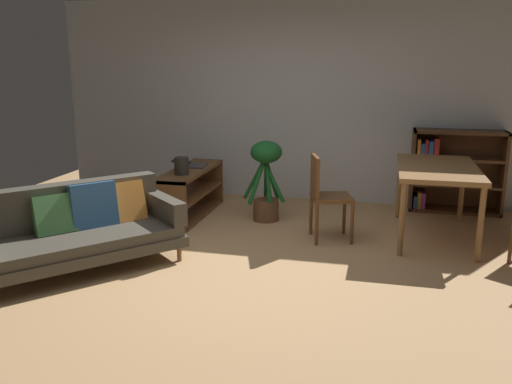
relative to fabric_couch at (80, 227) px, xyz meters
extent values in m
plane|color=tan|center=(1.56, 0.30, -0.37)|extent=(8.16, 8.16, 0.00)
cube|color=silver|center=(1.56, 3.00, 0.98)|extent=(6.80, 0.10, 2.70)
cylinder|color=brown|center=(0.85, 0.31, -0.30)|extent=(0.04, 0.04, 0.15)
cylinder|color=brown|center=(0.34, 0.76, -0.30)|extent=(0.04, 0.04, 0.15)
cube|color=#474238|center=(0.06, -0.08, -0.18)|extent=(1.78, 1.87, 0.10)
cube|color=#474238|center=(0.06, -0.08, -0.08)|extent=(1.71, 1.80, 0.10)
cube|color=#474238|center=(-0.17, 0.13, 0.18)|extent=(1.27, 1.41, 0.41)
cube|color=#474238|center=(0.60, 0.54, 0.09)|extent=(0.67, 0.61, 0.22)
cube|color=#4C894C|center=(-0.18, -0.10, 0.14)|extent=(0.40, 0.41, 0.38)
cube|color=#336093|center=(0.06, 0.16, 0.17)|extent=(0.43, 0.45, 0.44)
cube|color=orange|center=(0.26, 0.40, 0.15)|extent=(0.42, 0.43, 0.41)
cube|color=brown|center=(0.41, 2.49, -0.08)|extent=(0.41, 0.04, 0.58)
cube|color=brown|center=(0.41, 1.14, -0.08)|extent=(0.41, 0.04, 0.58)
cube|color=brown|center=(0.41, 1.82, -0.09)|extent=(0.41, 1.35, 0.04)
cube|color=brown|center=(0.41, 1.82, 0.19)|extent=(0.41, 1.39, 0.04)
cube|color=brown|center=(0.41, 1.82, -0.35)|extent=(0.41, 1.35, 0.04)
cube|color=#333338|center=(0.43, 2.02, 0.22)|extent=(0.26, 0.36, 0.02)
cube|color=black|center=(0.24, 1.99, 0.26)|extent=(0.24, 0.35, 0.08)
cylinder|color=#2D2823|center=(0.43, 1.50, 0.31)|extent=(0.17, 0.17, 0.20)
cylinder|color=slate|center=(0.43, 1.50, 0.35)|extent=(0.09, 0.09, 0.01)
cylinder|color=brown|center=(1.37, 1.82, -0.25)|extent=(0.31, 0.31, 0.25)
cylinder|color=#195623|center=(1.48, 1.79, 0.08)|extent=(0.28, 0.11, 0.45)
cylinder|color=#195623|center=(1.42, 1.90, 0.11)|extent=(0.16, 0.19, 0.49)
cylinder|color=#195623|center=(1.34, 1.92, 0.10)|extent=(0.09, 0.22, 0.46)
cylinder|color=#195623|center=(1.23, 1.84, 0.14)|extent=(0.31, 0.08, 0.55)
cylinder|color=#195623|center=(1.29, 1.70, 0.15)|extent=(0.19, 0.29, 0.59)
cylinder|color=#195623|center=(1.41, 1.76, 0.09)|extent=(0.13, 0.17, 0.46)
ellipsoid|color=#195623|center=(1.37, 1.82, 0.46)|extent=(0.37, 0.37, 0.26)
cylinder|color=olive|center=(2.91, 2.31, 0.00)|extent=(0.06, 0.06, 0.74)
cylinder|color=olive|center=(2.91, 0.96, 0.00)|extent=(0.06, 0.06, 0.74)
cylinder|color=olive|center=(3.63, 2.31, 0.00)|extent=(0.06, 0.06, 0.74)
cylinder|color=olive|center=(3.63, 0.96, 0.00)|extent=(0.06, 0.06, 0.74)
cube|color=olive|center=(3.27, 1.63, 0.39)|extent=(0.82, 1.45, 0.05)
cylinder|color=brown|center=(3.92, 0.99, -0.14)|extent=(0.04, 0.04, 0.46)
cylinder|color=brown|center=(2.32, 1.52, -0.15)|extent=(0.04, 0.04, 0.44)
cylinder|color=brown|center=(2.43, 1.18, -0.15)|extent=(0.04, 0.04, 0.44)
cylinder|color=brown|center=(1.97, 1.41, -0.15)|extent=(0.04, 0.04, 0.44)
cylinder|color=brown|center=(2.07, 1.07, -0.15)|extent=(0.04, 0.04, 0.44)
cube|color=brown|center=(2.20, 1.29, 0.09)|extent=(0.51, 0.50, 0.04)
cube|color=brown|center=(2.02, 1.24, 0.33)|extent=(0.14, 0.35, 0.43)
cube|color=#56351E|center=(3.07, 2.76, 0.15)|extent=(0.04, 0.35, 1.04)
cube|color=#56351E|center=(4.15, 2.76, 0.15)|extent=(0.04, 0.35, 1.04)
cube|color=#56351E|center=(3.61, 2.76, 0.65)|extent=(1.11, 0.35, 0.04)
cube|color=#56351E|center=(3.61, 2.76, -0.35)|extent=(1.11, 0.35, 0.04)
cube|color=#56351E|center=(3.61, 2.92, 0.15)|extent=(1.08, 0.04, 1.04)
cube|color=#56351E|center=(3.61, 2.76, -0.02)|extent=(1.08, 0.34, 0.04)
cube|color=#56351E|center=(3.61, 2.76, 0.31)|extent=(1.08, 0.34, 0.04)
cube|color=#2D5199|center=(3.13, 2.74, -0.26)|extent=(0.04, 0.26, 0.16)
cube|color=gold|center=(3.18, 2.73, -0.23)|extent=(0.04, 0.22, 0.21)
cube|color=#993884|center=(3.23, 2.74, -0.23)|extent=(0.05, 0.28, 0.21)
cube|color=#993884|center=(3.15, 2.74, 0.07)|extent=(0.07, 0.29, 0.14)
cube|color=#993884|center=(3.20, 2.74, 0.10)|extent=(0.04, 0.29, 0.19)
cube|color=#337F47|center=(3.25, 2.73, 0.08)|extent=(0.04, 0.22, 0.15)
cube|color=orange|center=(3.13, 2.74, 0.44)|extent=(0.04, 0.26, 0.22)
cube|color=#2D5199|center=(3.18, 2.74, 0.41)|extent=(0.05, 0.27, 0.17)
cube|color=red|center=(3.22, 2.74, 0.44)|extent=(0.03, 0.27, 0.22)
cube|color=#2D5199|center=(3.27, 2.73, 0.43)|extent=(0.05, 0.25, 0.20)
cube|color=red|center=(3.34, 2.73, 0.45)|extent=(0.06, 0.24, 0.23)
camera|label=1|loc=(2.70, -4.17, 1.50)|focal=37.22mm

